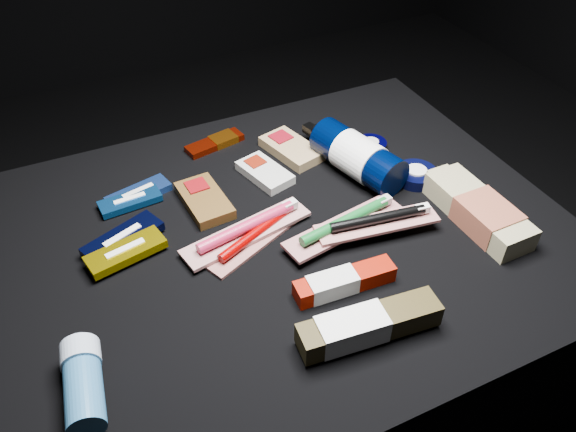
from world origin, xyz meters
name	(u,v)px	position (x,y,z in m)	size (l,w,h in m)	color
ground	(284,363)	(0.00, 0.00, 0.00)	(3.00, 3.00, 0.00)	black
cloth_table	(283,304)	(0.00, 0.00, 0.20)	(0.98, 0.78, 0.40)	black
luna_bar_0	(139,194)	(-0.20, 0.20, 0.41)	(0.13, 0.07, 0.02)	#21479E
luna_bar_1	(130,201)	(-0.22, 0.18, 0.41)	(0.11, 0.05, 0.01)	#114A8D
luna_bar_2	(123,239)	(-0.26, 0.08, 0.41)	(0.14, 0.10, 0.02)	black
luna_bar_3	(126,252)	(-0.26, 0.05, 0.42)	(0.14, 0.07, 0.02)	#AC9504
clif_bar_0	(203,199)	(-0.10, 0.13, 0.41)	(0.08, 0.13, 0.02)	#543716
clif_bar_1	(263,171)	(0.03, 0.16, 0.41)	(0.09, 0.13, 0.02)	beige
clif_bar_2	(290,147)	(0.11, 0.21, 0.41)	(0.10, 0.14, 0.02)	tan
power_bar	(218,142)	(-0.01, 0.30, 0.41)	(0.13, 0.06, 0.02)	#6E1204
lotion_bottle	(357,156)	(0.20, 0.09, 0.44)	(0.12, 0.25, 0.08)	black
cream_tin_upper	(371,145)	(0.27, 0.15, 0.41)	(0.06, 0.06, 0.02)	black
cream_tin_lower	(416,175)	(0.29, 0.02, 0.41)	(0.08, 0.08, 0.02)	black
bodywash_bottle	(479,211)	(0.32, -0.12, 0.42)	(0.08, 0.23, 0.05)	tan
deodorant_stick	(83,383)	(-0.37, -0.18, 0.43)	(0.06, 0.13, 0.05)	#2B6492
toothbrush_pack_0	(258,235)	(-0.05, 0.00, 0.41)	(0.21, 0.13, 0.02)	#A69E9B
toothbrush_pack_1	(248,229)	(-0.06, 0.01, 0.42)	(0.24, 0.10, 0.03)	silver
toothbrush_pack_2	(346,223)	(0.10, -0.05, 0.42)	(0.24, 0.09, 0.03)	#A9A49E
toothbrush_pack_3	(379,221)	(0.15, -0.08, 0.43)	(0.22, 0.08, 0.02)	silver
toothpaste_carton_red	(340,283)	(0.02, -0.16, 0.42)	(0.16, 0.05, 0.03)	#8C0E00
toothpaste_carton_green	(363,326)	(0.01, -0.25, 0.43)	(0.21, 0.07, 0.04)	#342A10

